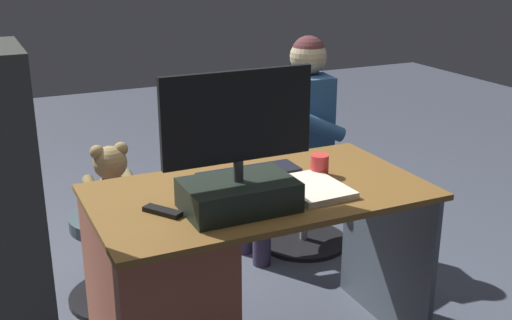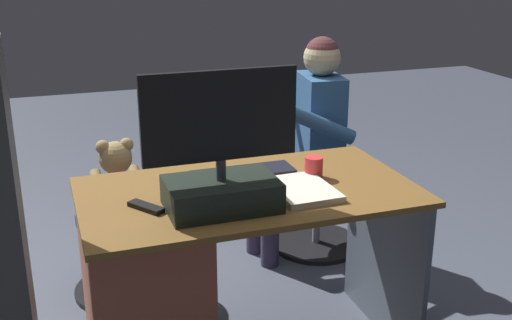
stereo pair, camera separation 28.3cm
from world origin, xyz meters
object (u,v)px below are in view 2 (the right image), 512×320
at_px(computer_mouse, 174,180).
at_px(teddy_bear, 117,176).
at_px(tv_remote, 146,207).
at_px(keyboard, 243,173).
at_px(cup, 314,167).
at_px(visitor_chair, 317,203).
at_px(monitor, 221,171).
at_px(office_chair_teddy, 122,242).
at_px(desk, 166,284).
at_px(person, 308,129).

xyz_separation_m(computer_mouse, teddy_bear, (0.16, -0.57, -0.16)).
bearing_deg(tv_remote, keyboard, 173.28).
relative_size(cup, tv_remote, 0.58).
relative_size(cup, visitor_chair, 0.17).
bearing_deg(monitor, computer_mouse, -68.55).
bearing_deg(office_chair_teddy, desk, 96.73).
height_order(visitor_chair, person, person).
bearing_deg(monitor, teddy_bear, -72.37).
relative_size(keyboard, office_chair_teddy, 0.85).
height_order(desk, monitor, monitor).
height_order(desk, teddy_bear, teddy_bear).
bearing_deg(desk, cup, -176.45).
relative_size(desk, keyboard, 3.07).
xyz_separation_m(computer_mouse, person, (-0.88, -0.70, -0.07)).
relative_size(desk, tv_remote, 8.60).
distance_m(cup, teddy_bear, 1.00).
xyz_separation_m(desk, office_chair_teddy, (0.08, -0.70, -0.13)).
height_order(keyboard, tv_remote, keyboard).
relative_size(cup, person, 0.07).
relative_size(keyboard, teddy_bear, 1.22).
xyz_separation_m(monitor, teddy_bear, (0.27, -0.85, -0.29)).
height_order(monitor, tv_remote, monitor).
xyz_separation_m(keyboard, cup, (-0.26, 0.12, 0.03)).
xyz_separation_m(monitor, office_chair_teddy, (0.27, -0.84, -0.63)).
relative_size(office_chair_teddy, visitor_chair, 0.97).
bearing_deg(keyboard, office_chair_teddy, -50.48).
xyz_separation_m(computer_mouse, office_chair_teddy, (0.16, -0.56, -0.50)).
distance_m(monitor, visitor_chair, 1.44).
height_order(computer_mouse, teddy_bear, teddy_bear).
distance_m(tv_remote, office_chair_teddy, 0.91).
height_order(cup, person, person).
height_order(computer_mouse, visitor_chair, computer_mouse).
xyz_separation_m(cup, visitor_chair, (-0.40, -0.81, -0.53)).
height_order(monitor, cup, monitor).
height_order(desk, visitor_chair, desk).
xyz_separation_m(tv_remote, office_chair_teddy, (0.01, -0.77, -0.50)).
xyz_separation_m(desk, visitor_chair, (-1.03, -0.85, -0.14)).
bearing_deg(keyboard, visitor_chair, -133.65).
bearing_deg(teddy_bear, visitor_chair, -172.91).
relative_size(desk, computer_mouse, 13.44).
xyz_separation_m(keyboard, tv_remote, (0.44, 0.22, -0.00)).
distance_m(office_chair_teddy, teddy_bear, 0.34).
relative_size(cup, office_chair_teddy, 0.18).
height_order(computer_mouse, office_chair_teddy, computer_mouse).
bearing_deg(person, computer_mouse, 38.45).
xyz_separation_m(teddy_bear, person, (-1.04, -0.13, 0.10)).
height_order(teddy_bear, visitor_chair, teddy_bear).
relative_size(tv_remote, visitor_chair, 0.30).
height_order(monitor, visitor_chair, monitor).
bearing_deg(keyboard, computer_mouse, 2.53).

